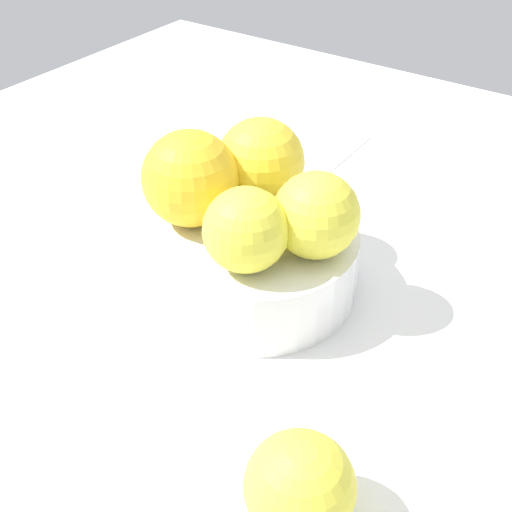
% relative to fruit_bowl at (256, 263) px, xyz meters
% --- Properties ---
extents(ground_plane, '(1.10, 1.10, 0.02)m').
position_rel_fruit_bowl_xyz_m(ground_plane, '(0.00, 0.00, -0.04)').
color(ground_plane, white).
extents(fruit_bowl, '(0.17, 0.17, 0.06)m').
position_rel_fruit_bowl_xyz_m(fruit_bowl, '(0.00, 0.00, 0.00)').
color(fruit_bowl, white).
rests_on(fruit_bowl, ground_plane).
extents(orange_in_bowl_0, '(0.07, 0.07, 0.07)m').
position_rel_fruit_bowl_xyz_m(orange_in_bowl_0, '(0.04, 0.02, 0.06)').
color(orange_in_bowl_0, yellow).
rests_on(orange_in_bowl_0, fruit_bowl).
extents(orange_in_bowl_1, '(0.08, 0.08, 0.08)m').
position_rel_fruit_bowl_xyz_m(orange_in_bowl_1, '(-0.05, -0.03, 0.07)').
color(orange_in_bowl_1, yellow).
rests_on(orange_in_bowl_1, fruit_bowl).
extents(orange_in_bowl_2, '(0.07, 0.07, 0.07)m').
position_rel_fruit_bowl_xyz_m(orange_in_bowl_2, '(-0.01, 0.05, 0.07)').
color(orange_in_bowl_2, yellow).
rests_on(orange_in_bowl_2, fruit_bowl).
extents(orange_in_bowl_3, '(0.08, 0.08, 0.08)m').
position_rel_fruit_bowl_xyz_m(orange_in_bowl_3, '(0.01, -0.06, 0.07)').
color(orange_in_bowl_3, yellow).
rests_on(orange_in_bowl_3, fruit_bowl).
extents(orange_loose_0, '(0.07, 0.07, 0.07)m').
position_rel_fruit_bowl_xyz_m(orange_loose_0, '(0.17, 0.15, 0.01)').
color(orange_loose_0, yellow).
rests_on(orange_loose_0, ground_plane).
extents(folded_napkin, '(0.12, 0.12, 0.00)m').
position_rel_fruit_bowl_xyz_m(folded_napkin, '(-0.26, -0.11, -0.03)').
color(folded_napkin, white).
rests_on(folded_napkin, ground_plane).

